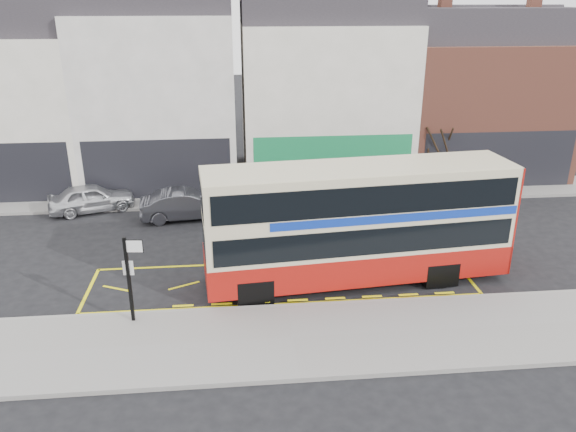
{
  "coord_description": "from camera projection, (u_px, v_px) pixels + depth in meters",
  "views": [
    {
      "loc": [
        -1.56,
        -16.84,
        9.92
      ],
      "look_at": [
        0.27,
        2.0,
        2.44
      ],
      "focal_mm": 35.0,
      "sensor_mm": 36.0,
      "label": 1
    }
  ],
  "objects": [
    {
      "name": "terrace_left",
      "position": [
        161.0,
        85.0,
        30.8
      ],
      "size": [
        8.0,
        8.01,
        11.8
      ],
      "color": "white",
      "rests_on": "ground"
    },
    {
      "name": "ground",
      "position": [
        286.0,
        303.0,
        19.37
      ],
      "size": [
        120.0,
        120.0,
        0.0
      ],
      "primitive_type": "plane",
      "color": "black",
      "rests_on": "ground"
    },
    {
      "name": "car_grey",
      "position": [
        186.0,
        204.0,
        26.46
      ],
      "size": [
        4.44,
        2.01,
        1.41
      ],
      "primitive_type": "imported",
      "rotation": [
        0.0,
        0.0,
        1.69
      ],
      "color": "#43444B",
      "rests_on": "ground"
    },
    {
      "name": "car_white",
      "position": [
        469.0,
        186.0,
        28.92
      ],
      "size": [
        5.59,
        3.62,
        1.51
      ],
      "primitive_type": "imported",
      "rotation": [
        0.0,
        0.0,
        1.89
      ],
      "color": "silver",
      "rests_on": "ground"
    },
    {
      "name": "double_decker_bus",
      "position": [
        359.0,
        222.0,
        20.11
      ],
      "size": [
        11.2,
        3.56,
        4.4
      ],
      "rotation": [
        0.0,
        0.0,
        0.09
      ],
      "color": "beige",
      "rests_on": "ground"
    },
    {
      "name": "terrace_far_left",
      "position": [
        11.0,
        96.0,
        30.26
      ],
      "size": [
        8.0,
        8.01,
        10.8
      ],
      "color": "white",
      "rests_on": "ground"
    },
    {
      "name": "terrace_right",
      "position": [
        475.0,
        93.0,
        32.68
      ],
      "size": [
        9.0,
        8.01,
        10.3
      ],
      "color": "#964F3C",
      "rests_on": "ground"
    },
    {
      "name": "kerb",
      "position": [
        287.0,
        307.0,
        19.0
      ],
      "size": [
        40.0,
        0.15,
        0.15
      ],
      "primitive_type": "cube",
      "color": "gray",
      "rests_on": "ground"
    },
    {
      "name": "terrace_green_shop",
      "position": [
        323.0,
        87.0,
        31.69
      ],
      "size": [
        9.0,
        8.01,
        11.3
      ],
      "color": "white",
      "rests_on": "ground"
    },
    {
      "name": "bus_stop_post",
      "position": [
        130.0,
        271.0,
        17.45
      ],
      "size": [
        0.72,
        0.17,
        2.9
      ],
      "rotation": [
        0.0,
        0.0,
        -0.1
      ],
      "color": "black",
      "rests_on": "pavement"
    },
    {
      "name": "car_silver",
      "position": [
        92.0,
        198.0,
        27.36
      ],
      "size": [
        4.34,
        2.82,
        1.38
      ],
      "primitive_type": "imported",
      "rotation": [
        0.0,
        0.0,
        1.89
      ],
      "color": "silver",
      "rests_on": "ground"
    },
    {
      "name": "road_markings",
      "position": [
        282.0,
        281.0,
        20.85
      ],
      "size": [
        14.0,
        3.4,
        0.01
      ],
      "primitive_type": null,
      "color": "#F6EA0C",
      "rests_on": "ground"
    },
    {
      "name": "street_tree_right",
      "position": [
        439.0,
        135.0,
        29.37
      ],
      "size": [
        2.11,
        2.11,
        4.56
      ],
      "color": "black",
      "rests_on": "ground"
    },
    {
      "name": "pavement",
      "position": [
        293.0,
        339.0,
        17.21
      ],
      "size": [
        40.0,
        4.0,
        0.15
      ],
      "primitive_type": "cube",
      "color": "gray",
      "rests_on": "ground"
    },
    {
      "name": "far_pavement",
      "position": [
        267.0,
        195.0,
        29.53
      ],
      "size": [
        50.0,
        3.0,
        0.15
      ],
      "primitive_type": "cube",
      "color": "gray",
      "rests_on": "ground"
    }
  ]
}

